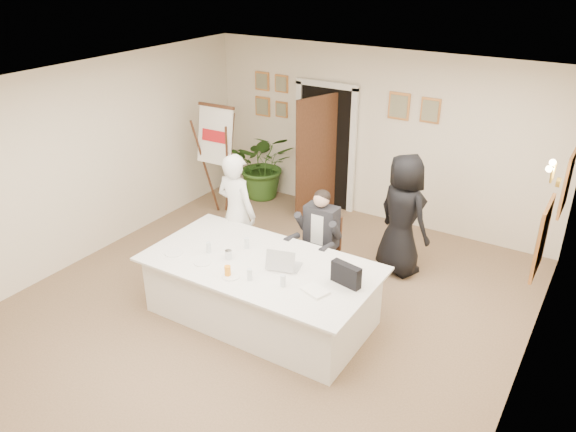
# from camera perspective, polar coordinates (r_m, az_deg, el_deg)

# --- Properties ---
(floor) EXTENTS (7.00, 7.00, 0.00)m
(floor) POSITION_cam_1_polar(r_m,az_deg,el_deg) (7.12, -3.41, -10.16)
(floor) COLOR brown
(floor) RESTS_ON ground
(ceiling) EXTENTS (6.00, 7.00, 0.02)m
(ceiling) POSITION_cam_1_polar(r_m,az_deg,el_deg) (5.94, -4.11, 12.37)
(ceiling) COLOR white
(ceiling) RESTS_ON wall_back
(wall_back) EXTENTS (6.00, 0.10, 2.80)m
(wall_back) POSITION_cam_1_polar(r_m,az_deg,el_deg) (9.28, 8.95, 7.99)
(wall_back) COLOR white
(wall_back) RESTS_ON floor
(wall_left) EXTENTS (0.10, 7.00, 2.80)m
(wall_left) POSITION_cam_1_polar(r_m,az_deg,el_deg) (8.39, -20.78, 4.71)
(wall_left) COLOR white
(wall_left) RESTS_ON floor
(wall_right) EXTENTS (0.10, 7.00, 2.80)m
(wall_right) POSITION_cam_1_polar(r_m,az_deg,el_deg) (5.44, 23.26, -7.09)
(wall_right) COLOR white
(wall_right) RESTS_ON floor
(doorway) EXTENTS (1.14, 0.86, 2.20)m
(doorway) POSITION_cam_1_polar(r_m,az_deg,el_deg) (9.59, 3.52, 6.59)
(doorway) COLOR black
(doorway) RESTS_ON floor
(pictures_back_wall) EXTENTS (3.40, 0.06, 0.80)m
(pictures_back_wall) POSITION_cam_1_polar(r_m,az_deg,el_deg) (9.45, 4.54, 11.38)
(pictures_back_wall) COLOR #CE8646
(pictures_back_wall) RESTS_ON wall_back
(pictures_right_wall) EXTENTS (0.06, 2.20, 0.80)m
(pictures_right_wall) POSITION_cam_1_polar(r_m,az_deg,el_deg) (6.37, 25.50, 0.81)
(pictures_right_wall) COLOR #CE8646
(pictures_right_wall) RESTS_ON wall_right
(wall_sconce) EXTENTS (0.20, 0.30, 0.24)m
(wall_sconce) POSITION_cam_1_polar(r_m,az_deg,el_deg) (6.25, 25.47, 3.87)
(wall_sconce) COLOR gold
(wall_sconce) RESTS_ON wall_right
(conference_table) EXTENTS (2.79, 1.49, 0.78)m
(conference_table) POSITION_cam_1_polar(r_m,az_deg,el_deg) (6.89, -2.76, -7.50)
(conference_table) COLOR silver
(conference_table) RESTS_ON floor
(seated_man) EXTENTS (0.68, 0.71, 1.38)m
(seated_man) POSITION_cam_1_polar(r_m,az_deg,el_deg) (7.41, 3.20, -2.28)
(seated_man) COLOR black
(seated_man) RESTS_ON floor
(flip_chart) EXTENTS (0.66, 0.42, 1.87)m
(flip_chart) POSITION_cam_1_polar(r_m,az_deg,el_deg) (9.48, -6.87, 5.08)
(flip_chart) COLOR #391F12
(flip_chart) RESTS_ON floor
(standing_man) EXTENTS (0.65, 0.46, 1.71)m
(standing_man) POSITION_cam_1_polar(r_m,az_deg,el_deg) (7.77, -5.24, 0.35)
(standing_man) COLOR white
(standing_man) RESTS_ON floor
(standing_woman) EXTENTS (1.00, 0.86, 1.74)m
(standing_woman) POSITION_cam_1_polar(r_m,az_deg,el_deg) (7.79, 11.58, 0.09)
(standing_woman) COLOR black
(standing_woman) RESTS_ON floor
(potted_palm) EXTENTS (1.45, 1.38, 1.25)m
(potted_palm) POSITION_cam_1_polar(r_m,az_deg,el_deg) (10.18, -2.42, 5.26)
(potted_palm) COLOR #2D551C
(potted_palm) RESTS_ON floor
(laptop) EXTENTS (0.43, 0.44, 0.28)m
(laptop) POSITION_cam_1_polar(r_m,az_deg,el_deg) (6.53, -0.21, -4.11)
(laptop) COLOR #B7BABC
(laptop) RESTS_ON conference_table
(laptop_bag) EXTENTS (0.37, 0.17, 0.25)m
(laptop_bag) POSITION_cam_1_polar(r_m,az_deg,el_deg) (6.24, 5.92, -5.93)
(laptop_bag) COLOR black
(laptop_bag) RESTS_ON conference_table
(paper_stack) EXTENTS (0.34, 0.28, 0.03)m
(paper_stack) POSITION_cam_1_polar(r_m,az_deg,el_deg) (6.15, 2.75, -7.59)
(paper_stack) COLOR white
(paper_stack) RESTS_ON conference_table
(plate_left) EXTENTS (0.29, 0.29, 0.01)m
(plate_left) POSITION_cam_1_polar(r_m,az_deg,el_deg) (7.02, -11.51, -3.68)
(plate_left) COLOR white
(plate_left) RESTS_ON conference_table
(plate_mid) EXTENTS (0.23, 0.23, 0.01)m
(plate_mid) POSITION_cam_1_polar(r_m,az_deg,el_deg) (6.75, -8.68, -4.68)
(plate_mid) COLOR white
(plate_mid) RESTS_ON conference_table
(plate_near) EXTENTS (0.21, 0.21, 0.01)m
(plate_near) POSITION_cam_1_polar(r_m,az_deg,el_deg) (6.44, -5.82, -6.11)
(plate_near) COLOR white
(plate_near) RESTS_ON conference_table
(glass_a) EXTENTS (0.07, 0.07, 0.14)m
(glass_a) POSITION_cam_1_polar(r_m,az_deg,el_deg) (6.93, -8.06, -3.18)
(glass_a) COLOR silver
(glass_a) RESTS_ON conference_table
(glass_b) EXTENTS (0.07, 0.07, 0.14)m
(glass_b) POSITION_cam_1_polar(r_m,az_deg,el_deg) (6.33, -3.91, -5.94)
(glass_b) COLOR silver
(glass_b) RESTS_ON conference_table
(glass_c) EXTENTS (0.07, 0.07, 0.14)m
(glass_c) POSITION_cam_1_polar(r_m,az_deg,el_deg) (6.21, -0.52, -6.58)
(glass_c) COLOR silver
(glass_c) RESTS_ON conference_table
(glass_d) EXTENTS (0.06, 0.06, 0.14)m
(glass_d) POSITION_cam_1_polar(r_m,az_deg,el_deg) (6.98, -4.20, -2.76)
(glass_d) COLOR silver
(glass_d) RESTS_ON conference_table
(oj_glass) EXTENTS (0.07, 0.07, 0.13)m
(oj_glass) POSITION_cam_1_polar(r_m,az_deg,el_deg) (6.43, -6.15, -5.59)
(oj_glass) COLOR orange
(oj_glass) RESTS_ON conference_table
(steel_jug) EXTENTS (0.10, 0.10, 0.11)m
(steel_jug) POSITION_cam_1_polar(r_m,az_deg,el_deg) (6.78, -6.07, -3.92)
(steel_jug) COLOR silver
(steel_jug) RESTS_ON conference_table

